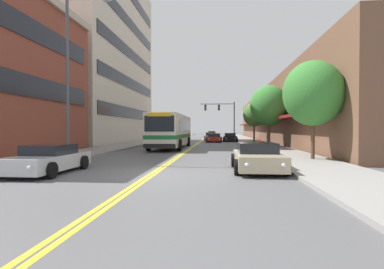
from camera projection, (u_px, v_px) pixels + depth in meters
name	position (u px, v px, depth m)	size (l,w,h in m)	color
ground_plane	(202.00, 140.00, 48.92)	(240.00, 240.00, 0.00)	#565659
sidewalk_left	(159.00, 140.00, 49.56)	(3.54, 106.00, 0.14)	gray
sidewalk_right	(247.00, 140.00, 48.27)	(3.54, 106.00, 0.14)	gray
centre_line	(202.00, 140.00, 48.92)	(0.34, 106.00, 0.01)	yellow
office_tower_left	(88.00, 55.00, 41.23)	(12.08, 24.90, 24.07)	beige
storefront_row_right	(285.00, 116.00, 47.66)	(9.10, 68.00, 7.87)	brown
city_bus	(172.00, 130.00, 28.80)	(2.91, 11.89, 3.13)	silver
car_silver_parked_left_near	(48.00, 160.00, 12.40)	(2.08, 4.40, 1.17)	#B7B7BC
car_dark_grey_parked_left_mid	(174.00, 137.00, 46.17)	(1.97, 4.87, 1.43)	#38383D
car_white_parked_left_far	(166.00, 138.00, 39.93)	(2.07, 4.84, 1.40)	white
car_beige_parked_right_foreground	(257.00, 158.00, 13.06)	(2.13, 4.50, 1.21)	#BCAD89
car_black_parked_right_mid	(230.00, 137.00, 44.43)	(2.10, 4.58, 1.24)	black
car_navy_moving_lead	(212.00, 134.00, 68.50)	(2.03, 4.45, 1.35)	#19234C
car_champagne_moving_second	(211.00, 136.00, 50.15)	(2.15, 4.68, 1.27)	beige
car_red_moving_third	(214.00, 138.00, 42.31)	(2.21, 4.73, 1.22)	maroon
traffic_signal_mast	(222.00, 113.00, 49.30)	(5.66, 0.38, 6.33)	#47474C
street_lamp_left_near	(73.00, 65.00, 15.74)	(2.56, 0.28, 8.80)	#47474C
street_tree_right_near	(313.00, 93.00, 16.77)	(3.32, 3.32, 5.52)	brown
street_tree_right_mid	(269.00, 105.00, 29.60)	(3.65, 3.65, 6.04)	brown
street_tree_right_far	(254.00, 115.00, 40.42)	(2.94, 2.94, 5.24)	brown
fire_hydrant	(260.00, 145.00, 23.93)	(0.31, 0.23, 0.87)	red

